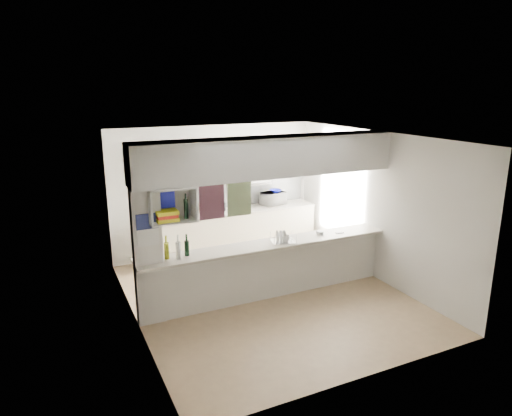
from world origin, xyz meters
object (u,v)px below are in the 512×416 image
microwave (273,198)px  dish_rack (283,237)px  bowl (275,191)px  wine_bottles (173,250)px

microwave → dish_rack: bearing=56.0°
microwave → bowl: 0.17m
dish_rack → microwave: bearing=80.3°
wine_bottles → dish_rack: bearing=-0.9°
microwave → bowl: (0.04, -0.02, 0.16)m
microwave → wine_bottles: bearing=27.8°
dish_rack → wine_bottles: bearing=-167.0°
bowl → dish_rack: bowl is taller
bowl → dish_rack: 2.39m
microwave → wine_bottles: (-2.75, -2.16, -0.01)m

